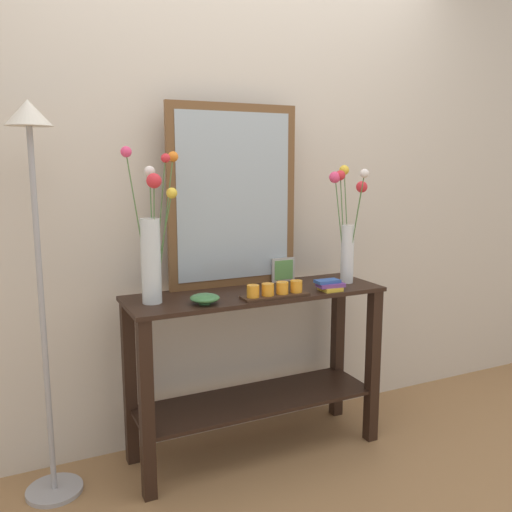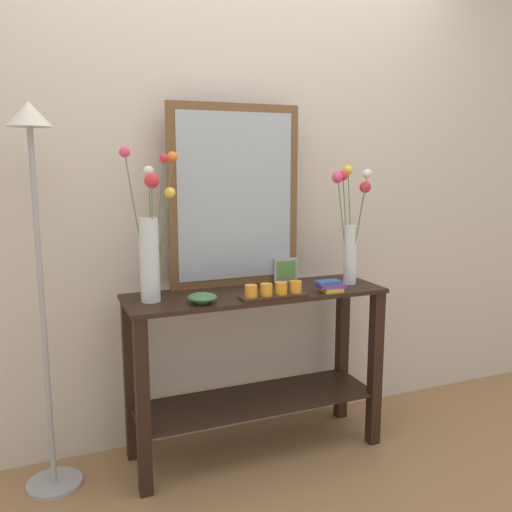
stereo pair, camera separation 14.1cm
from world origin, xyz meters
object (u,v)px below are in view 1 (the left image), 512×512
Objects in this scene: vase_right at (348,227)px; decorative_bowl at (205,298)px; tall_vase_left at (152,243)px; floor_lamp at (37,238)px; book_stack at (330,285)px; console_table at (256,353)px; picture_frame_small at (283,270)px; candle_tray at (275,291)px; mirror_leaning at (233,197)px.

vase_right reaches higher than decorative_bowl.
tall_vase_left is 0.40× the size of floor_lamp.
book_stack is (0.82, -0.14, -0.24)m from tall_vase_left.
picture_frame_small is at bearing 32.04° from console_table.
picture_frame_small is at bearing 55.28° from candle_tray.
console_table is 0.77m from mirror_leaning.
console_table is at bearing 157.82° from book_stack.
mirror_leaning is 0.92m from floor_lamp.
candle_tray is 2.44× the size of decorative_bowl.
floor_lamp is at bearing -173.19° from mirror_leaning.
tall_vase_left is 0.46m from floor_lamp.
mirror_leaning is 0.51m from tall_vase_left.
picture_frame_small reaches higher than console_table.
mirror_leaning reaches higher than console_table.
tall_vase_left is at bearing -169.30° from picture_frame_small.
book_stack is at bearing -68.74° from picture_frame_small.
floor_lamp is (-0.90, -0.11, -0.13)m from mirror_leaning.
floor_lamp is (-0.98, 0.19, 0.28)m from candle_tray.
floor_lamp is at bearing 165.48° from decorative_bowl.
mirror_leaning is (-0.04, 0.17, 0.75)m from console_table.
floor_lamp is at bearing 168.85° from candle_tray.
vase_right reaches higher than candle_tray.
console_table is 1.13m from floor_lamp.
mirror_leaning is at bearing 6.81° from floor_lamp.
console_table is 9.53× the size of decorative_bowl.
console_table is 1.84× the size of tall_vase_left.
mirror_leaning reaches higher than floor_lamp.
vase_right is 0.39m from picture_frame_small.
tall_vase_left is (-0.45, -0.16, -0.18)m from mirror_leaning.
floor_lamp reaches higher than book_stack.
decorative_bowl is at bearing 175.69° from candle_tray.
decorative_bowl is (-0.33, 0.02, -0.00)m from candle_tray.
candle_tray is 0.33m from picture_frame_small.
picture_frame_small is at bearing 10.70° from tall_vase_left.
mirror_leaning is at bearing 104.40° from console_table.
console_table is 0.78m from vase_right.
picture_frame_small is 0.08× the size of floor_lamp.
vase_right is 4.29× the size of book_stack.
mirror_leaning is at bearing 47.17° from decorative_bowl.
console_table is at bearing -147.96° from picture_frame_small.
console_table is 0.46m from decorative_bowl.
candle_tray is 0.19× the size of floor_lamp.
vase_right is 0.33m from book_stack.
vase_right is at bearing -18.78° from mirror_leaning.
book_stack is (0.11, -0.27, -0.04)m from picture_frame_small.
vase_right is at bearing 13.83° from candle_tray.
tall_vase_left reaches higher than decorative_bowl.
floor_lamp is at bearing 173.20° from tall_vase_left.
floor_lamp is (-1.27, 0.19, 0.28)m from book_stack.
vase_right is at bearing -29.40° from picture_frame_small.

